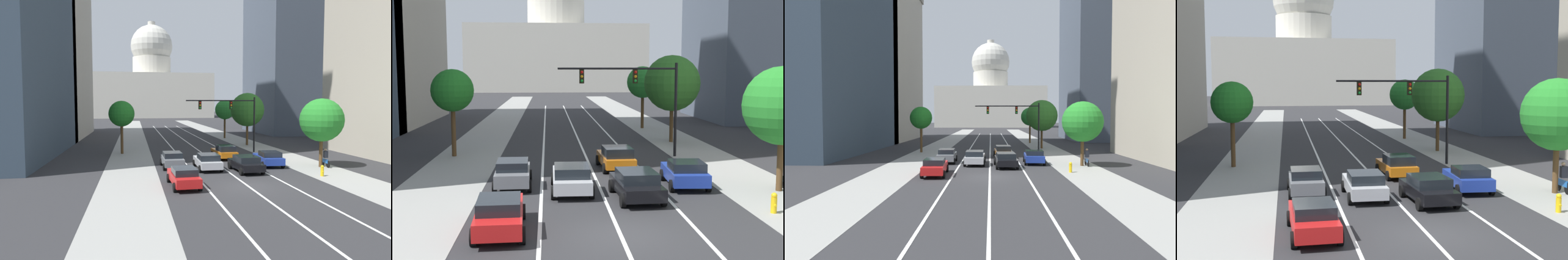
{
  "view_description": "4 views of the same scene",
  "coord_description": "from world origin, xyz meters",
  "views": [
    {
      "loc": [
        -7.94,
        -24.16,
        5.86
      ],
      "look_at": [
        -0.42,
        19.72,
        2.6
      ],
      "focal_mm": 33.08,
      "sensor_mm": 36.0,
      "label": 1
    },
    {
      "loc": [
        -2.68,
        -18.73,
        6.17
      ],
      "look_at": [
        -0.11,
        14.4,
        2.29
      ],
      "focal_mm": 47.8,
      "sensor_mm": 36.0,
      "label": 2
    },
    {
      "loc": [
        0.07,
        -26.96,
        4.85
      ],
      "look_at": [
        -1.37,
        19.18,
        3.02
      ],
      "focal_mm": 31.08,
      "sensor_mm": 36.0,
      "label": 3
    },
    {
      "loc": [
        -5.52,
        -19.29,
        6.03
      ],
      "look_at": [
        1.63,
        23.02,
        2.14
      ],
      "focal_mm": 46.94,
      "sensor_mm": 36.0,
      "label": 4
    }
  ],
  "objects": [
    {
      "name": "ground_plane",
      "position": [
        0.0,
        40.0,
        0.0
      ],
      "size": [
        400.0,
        400.0,
        0.0
      ],
      "primitive_type": "plane",
      "color": "#2B2B2D"
    },
    {
      "name": "sidewalk_left",
      "position": [
        -8.32,
        35.0,
        0.01
      ],
      "size": [
        4.55,
        130.0,
        0.01
      ],
      "primitive_type": "cube",
      "color": "gray",
      "rests_on": "ground"
    },
    {
      "name": "sidewalk_right",
      "position": [
        8.32,
        35.0,
        0.01
      ],
      "size": [
        4.55,
        130.0,
        0.01
      ],
      "primitive_type": "cube",
      "color": "gray",
      "rests_on": "ground"
    },
    {
      "name": "lane_stripe_left",
      "position": [
        -3.02,
        25.0,
        0.01
      ],
      "size": [
        0.16,
        90.0,
        0.01
      ],
      "primitive_type": "cube",
      "color": "white",
      "rests_on": "ground"
    },
    {
      "name": "lane_stripe_center",
      "position": [
        0.0,
        25.0,
        0.01
      ],
      "size": [
        0.16,
        90.0,
        0.01
      ],
      "primitive_type": "cube",
      "color": "white",
      "rests_on": "ground"
    },
    {
      "name": "lane_stripe_right",
      "position": [
        3.02,
        25.0,
        0.01
      ],
      "size": [
        0.16,
        90.0,
        0.01
      ],
      "primitive_type": "cube",
      "color": "white",
      "rests_on": "ground"
    },
    {
      "name": "office_tower_far_left",
      "position": [
        -26.08,
        42.64,
        16.58
      ],
      "size": [
        19.91,
        25.34,
        33.08
      ],
      "color": "#B7AD99",
      "rests_on": "ground"
    },
    {
      "name": "office_tower_far_right",
      "position": [
        25.85,
        45.34,
        19.74
      ],
      "size": [
        19.43,
        19.63,
        39.42
      ],
      "color": "#4C5666",
      "rests_on": "ground"
    },
    {
      "name": "capitol_building",
      "position": [
        0.0,
        135.11,
        13.78
      ],
      "size": [
        49.57,
        28.11,
        41.2
      ],
      "color": "beige",
      "rests_on": "ground"
    },
    {
      "name": "car_silver",
      "position": [
        -1.51,
        7.01,
        0.75
      ],
      "size": [
        2.1,
        4.68,
        1.43
      ],
      "rotation": [
        0.0,
        0.0,
        1.56
      ],
      "color": "#B2B5BA",
      "rests_on": "ground"
    },
    {
      "name": "car_blue",
      "position": [
        4.53,
        7.81,
        0.74
      ],
      "size": [
        2.24,
        4.15,
        1.41
      ],
      "rotation": [
        0.0,
        0.0,
        1.52
      ],
      "color": "#1E389E",
      "rests_on": "ground"
    },
    {
      "name": "car_gray",
      "position": [
        -4.53,
        8.39,
        0.77
      ],
      "size": [
        2.04,
        4.05,
        1.46
      ],
      "rotation": [
        0.0,
        0.0,
        1.59
      ],
      "color": "slate",
      "rests_on": "ground"
    },
    {
      "name": "car_black",
      "position": [
        1.51,
        5.35,
        0.74
      ],
      "size": [
        2.27,
        4.51,
        1.4
      ],
      "rotation": [
        0.0,
        0.0,
        1.62
      ],
      "color": "black",
      "rests_on": "ground"
    },
    {
      "name": "car_orange",
      "position": [
        1.52,
        12.79,
        0.77
      ],
      "size": [
        2.17,
        4.39,
        1.47
      ],
      "rotation": [
        0.0,
        0.0,
        1.61
      ],
      "color": "orange",
      "rests_on": "ground"
    },
    {
      "name": "car_red",
      "position": [
        -4.53,
        0.69,
        0.74
      ],
      "size": [
        2.1,
        4.64,
        1.41
      ],
      "rotation": [
        0.0,
        0.0,
        1.61
      ],
      "color": "red",
      "rests_on": "ground"
    },
    {
      "name": "traffic_signal_mast",
      "position": [
        3.68,
        17.33,
        4.85
      ],
      "size": [
        8.41,
        0.39,
        6.64
      ],
      "color": "black",
      "rests_on": "ground"
    },
    {
      "name": "fire_hydrant",
      "position": [
        7.0,
        2.42,
        0.46
      ],
      "size": [
        0.26,
        0.35,
        0.91
      ],
      "color": "yellow",
      "rests_on": "ground"
    },
    {
      "name": "cyclist",
      "position": [
        9.52,
        6.4,
        0.85
      ],
      "size": [
        0.37,
        1.7,
        1.72
      ],
      "rotation": [
        0.0,
        0.0,
        1.54
      ],
      "color": "black",
      "rests_on": "ground"
    },
    {
      "name": "street_tree_far_right",
      "position": [
        9.06,
        6.43,
        4.35
      ],
      "size": [
        3.98,
        3.98,
        6.35
      ],
      "color": "#51381E",
      "rests_on": "ground"
    },
    {
      "name": "street_tree_near_right",
      "position": [
        7.27,
        35.22,
        4.82
      ],
      "size": [
        3.31,
        3.31,
        6.51
      ],
      "color": "#51381E",
      "rests_on": "ground"
    },
    {
      "name": "street_tree_mid_right",
      "position": [
        7.83,
        24.66,
        5.01
      ],
      "size": [
        4.73,
        4.73,
        7.39
      ],
      "color": "#51381E",
      "rests_on": "ground"
    },
    {
      "name": "street_tree_mid_left",
      "position": [
        -9.36,
        18.58,
        4.67
      ],
      "size": [
        3.01,
        3.01,
        6.21
      ],
      "color": "#51381E",
      "rests_on": "ground"
    }
  ]
}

